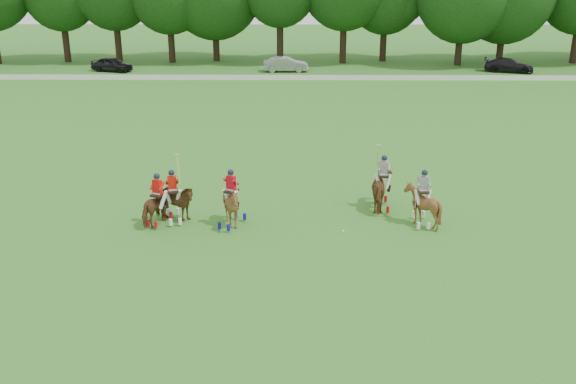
{
  "coord_description": "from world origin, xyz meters",
  "views": [
    {
      "loc": [
        1.5,
        -20.89,
        10.6
      ],
      "look_at": [
        1.24,
        4.2,
        1.4
      ],
      "focal_mm": 40.0,
      "sensor_mm": 36.0,
      "label": 1
    }
  ],
  "objects_px": {
    "car_right": "(509,65)",
    "polo_ball": "(343,231)",
    "car_mid": "(286,64)",
    "car_left": "(112,64)",
    "polo_stripe_a": "(383,189)",
    "polo_red_a": "(159,206)",
    "polo_red_b": "(173,203)",
    "polo_stripe_b": "(422,205)",
    "polo_red_c": "(232,206)"
  },
  "relations": [
    {
      "from": "polo_stripe_a",
      "to": "polo_stripe_b",
      "type": "bearing_deg",
      "value": -52.22
    },
    {
      "from": "car_right",
      "to": "polo_ball",
      "type": "relative_size",
      "value": 51.96
    },
    {
      "from": "polo_stripe_a",
      "to": "polo_ball",
      "type": "bearing_deg",
      "value": -125.85
    },
    {
      "from": "polo_stripe_a",
      "to": "car_left",
      "type": "bearing_deg",
      "value": 120.96
    },
    {
      "from": "car_right",
      "to": "polo_ball",
      "type": "bearing_deg",
      "value": 171.9
    },
    {
      "from": "car_right",
      "to": "polo_stripe_a",
      "type": "relative_size",
      "value": 1.54
    },
    {
      "from": "car_left",
      "to": "car_right",
      "type": "height_order",
      "value": "car_left"
    },
    {
      "from": "polo_red_b",
      "to": "polo_red_a",
      "type": "bearing_deg",
      "value": -152.11
    },
    {
      "from": "polo_red_a",
      "to": "polo_ball",
      "type": "distance_m",
      "value": 7.76
    },
    {
      "from": "polo_red_c",
      "to": "polo_stripe_b",
      "type": "distance_m",
      "value": 7.94
    },
    {
      "from": "polo_red_b",
      "to": "polo_red_c",
      "type": "bearing_deg",
      "value": -10.64
    },
    {
      "from": "car_mid",
      "to": "polo_stripe_b",
      "type": "bearing_deg",
      "value": -172.51
    },
    {
      "from": "polo_red_a",
      "to": "polo_ball",
      "type": "xyz_separation_m",
      "value": [
        7.68,
        -0.77,
        -0.76
      ]
    },
    {
      "from": "polo_red_c",
      "to": "polo_stripe_b",
      "type": "bearing_deg",
      "value": 1.68
    },
    {
      "from": "polo_red_a",
      "to": "polo_stripe_b",
      "type": "height_order",
      "value": "polo_stripe_b"
    },
    {
      "from": "polo_red_a",
      "to": "polo_red_b",
      "type": "bearing_deg",
      "value": 27.89
    },
    {
      "from": "polo_stripe_a",
      "to": "car_right",
      "type": "bearing_deg",
      "value": 65.0
    },
    {
      "from": "polo_red_c",
      "to": "car_left",
      "type": "bearing_deg",
      "value": 111.76
    },
    {
      "from": "polo_red_a",
      "to": "polo_ball",
      "type": "height_order",
      "value": "polo_red_a"
    },
    {
      "from": "polo_red_a",
      "to": "polo_ball",
      "type": "bearing_deg",
      "value": -5.72
    },
    {
      "from": "car_left",
      "to": "car_mid",
      "type": "distance_m",
      "value": 17.15
    },
    {
      "from": "car_left",
      "to": "car_mid",
      "type": "height_order",
      "value": "car_mid"
    },
    {
      "from": "car_right",
      "to": "polo_ball",
      "type": "distance_m",
      "value": 43.6
    },
    {
      "from": "polo_red_b",
      "to": "polo_stripe_a",
      "type": "relative_size",
      "value": 0.94
    },
    {
      "from": "car_mid",
      "to": "polo_stripe_a",
      "type": "xyz_separation_m",
      "value": [
        4.8,
        -36.59,
        0.2
      ]
    },
    {
      "from": "polo_stripe_b",
      "to": "polo_ball",
      "type": "bearing_deg",
      "value": -166.06
    },
    {
      "from": "polo_stripe_b",
      "to": "polo_red_c",
      "type": "bearing_deg",
      "value": -178.32
    },
    {
      "from": "polo_red_a",
      "to": "polo_stripe_b",
      "type": "relative_size",
      "value": 0.93
    },
    {
      "from": "car_left",
      "to": "polo_stripe_a",
      "type": "xyz_separation_m",
      "value": [
        21.95,
        -36.59,
        0.22
      ]
    },
    {
      "from": "car_right",
      "to": "polo_red_c",
      "type": "height_order",
      "value": "polo_red_c"
    },
    {
      "from": "car_left",
      "to": "polo_red_a",
      "type": "xyz_separation_m",
      "value": [
        12.35,
        -38.47,
        0.11
      ]
    },
    {
      "from": "car_left",
      "to": "polo_red_b",
      "type": "height_order",
      "value": "polo_red_b"
    },
    {
      "from": "polo_red_b",
      "to": "polo_stripe_b",
      "type": "bearing_deg",
      "value": -1.31
    },
    {
      "from": "polo_stripe_b",
      "to": "car_mid",
      "type": "bearing_deg",
      "value": 99.19
    },
    {
      "from": "car_mid",
      "to": "polo_red_c",
      "type": "distance_m",
      "value": 38.69
    },
    {
      "from": "car_left",
      "to": "polo_stripe_a",
      "type": "distance_m",
      "value": 42.67
    },
    {
      "from": "car_right",
      "to": "car_left",
      "type": "bearing_deg",
      "value": 107.72
    },
    {
      "from": "polo_stripe_b",
      "to": "polo_ball",
      "type": "height_order",
      "value": "polo_stripe_b"
    },
    {
      "from": "car_left",
      "to": "polo_ball",
      "type": "bearing_deg",
      "value": -134.63
    },
    {
      "from": "car_mid",
      "to": "car_left",
      "type": "bearing_deg",
      "value": 88.3
    },
    {
      "from": "polo_stripe_a",
      "to": "polo_red_a",
      "type": "bearing_deg",
      "value": -168.9
    },
    {
      "from": "car_right",
      "to": "polo_stripe_b",
      "type": "height_order",
      "value": "polo_stripe_b"
    },
    {
      "from": "polo_stripe_b",
      "to": "polo_red_a",
      "type": "bearing_deg",
      "value": -179.7
    },
    {
      "from": "car_mid",
      "to": "polo_red_b",
      "type": "height_order",
      "value": "polo_red_b"
    },
    {
      "from": "polo_stripe_b",
      "to": "polo_ball",
      "type": "xyz_separation_m",
      "value": [
        -3.33,
        -0.83,
        -0.84
      ]
    },
    {
      "from": "polo_red_c",
      "to": "polo_ball",
      "type": "distance_m",
      "value": 4.73
    },
    {
      "from": "polo_stripe_b",
      "to": "polo_ball",
      "type": "distance_m",
      "value": 3.54
    },
    {
      "from": "car_right",
      "to": "polo_stripe_b",
      "type": "bearing_deg",
      "value": 175.55
    },
    {
      "from": "polo_red_c",
      "to": "polo_ball",
      "type": "xyz_separation_m",
      "value": [
        4.61,
        -0.59,
        -0.88
      ]
    },
    {
      "from": "car_mid",
      "to": "polo_red_a",
      "type": "bearing_deg",
      "value": 171.18
    }
  ]
}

